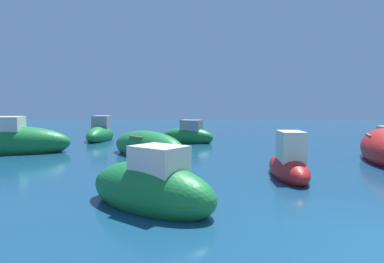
{
  "coord_description": "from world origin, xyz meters",
  "views": [
    {
      "loc": [
        -3.15,
        -4.83,
        2.24
      ],
      "look_at": [
        -3.86,
        11.16,
        0.9
      ],
      "focal_mm": 31.65,
      "sensor_mm": 36.0,
      "label": 1
    }
  ],
  "objects_px": {
    "moored_boat_2": "(188,136)",
    "moored_boat_0": "(5,141)",
    "moored_boat_3": "(147,147)",
    "moored_boat_5": "(289,165)",
    "moored_boat_7": "(101,133)",
    "moored_boat_6": "(151,188)"
  },
  "relations": [
    {
      "from": "moored_boat_6",
      "to": "moored_boat_7",
      "type": "xyz_separation_m",
      "value": [
        -5.24,
        13.04,
        0.01
      ]
    },
    {
      "from": "moored_boat_2",
      "to": "moored_boat_0",
      "type": "bearing_deg",
      "value": 47.65
    },
    {
      "from": "moored_boat_3",
      "to": "moored_boat_5",
      "type": "bearing_deg",
      "value": 5.28
    },
    {
      "from": "moored_boat_2",
      "to": "moored_boat_5",
      "type": "relative_size",
      "value": 1.08
    },
    {
      "from": "moored_boat_0",
      "to": "moored_boat_3",
      "type": "height_order",
      "value": "moored_boat_0"
    },
    {
      "from": "moored_boat_0",
      "to": "moored_boat_7",
      "type": "height_order",
      "value": "moored_boat_0"
    },
    {
      "from": "moored_boat_0",
      "to": "moored_boat_2",
      "type": "xyz_separation_m",
      "value": [
        8.0,
        4.47,
        -0.15
      ]
    },
    {
      "from": "moored_boat_7",
      "to": "moored_boat_2",
      "type": "bearing_deg",
      "value": 78.7
    },
    {
      "from": "moored_boat_6",
      "to": "moored_boat_3",
      "type": "bearing_deg",
      "value": -44.63
    },
    {
      "from": "moored_boat_3",
      "to": "moored_boat_6",
      "type": "bearing_deg",
      "value": -35.46
    },
    {
      "from": "moored_boat_7",
      "to": "moored_boat_5",
      "type": "bearing_deg",
      "value": 41.02
    },
    {
      "from": "moored_boat_2",
      "to": "moored_boat_6",
      "type": "distance_m",
      "value": 12.06
    },
    {
      "from": "moored_boat_6",
      "to": "moored_boat_7",
      "type": "height_order",
      "value": "moored_boat_7"
    },
    {
      "from": "moored_boat_3",
      "to": "moored_boat_6",
      "type": "distance_m",
      "value": 7.23
    },
    {
      "from": "moored_boat_3",
      "to": "moored_boat_5",
      "type": "xyz_separation_m",
      "value": [
        5.01,
        -4.0,
        -0.0
      ]
    },
    {
      "from": "moored_boat_0",
      "to": "moored_boat_5",
      "type": "xyz_separation_m",
      "value": [
        11.56,
        -4.48,
        -0.15
      ]
    },
    {
      "from": "moored_boat_6",
      "to": "moored_boat_7",
      "type": "relative_size",
      "value": 0.94
    },
    {
      "from": "moored_boat_6",
      "to": "moored_boat_7",
      "type": "distance_m",
      "value": 14.06
    },
    {
      "from": "moored_boat_2",
      "to": "moored_boat_3",
      "type": "bearing_deg",
      "value": 92.14
    },
    {
      "from": "moored_boat_3",
      "to": "moored_boat_6",
      "type": "relative_size",
      "value": 1.2
    },
    {
      "from": "moored_boat_0",
      "to": "moored_boat_7",
      "type": "xyz_separation_m",
      "value": [
        2.64,
        5.46,
        -0.12
      ]
    },
    {
      "from": "moored_boat_3",
      "to": "moored_boat_7",
      "type": "relative_size",
      "value": 1.13
    }
  ]
}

